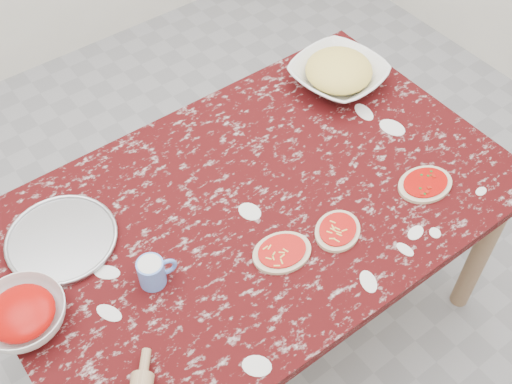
% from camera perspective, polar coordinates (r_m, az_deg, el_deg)
% --- Properties ---
extents(ground, '(4.00, 4.00, 0.00)m').
position_cam_1_polar(ground, '(2.61, -0.00, -11.34)').
color(ground, gray).
extents(worktable, '(1.60, 1.00, 0.75)m').
position_cam_1_polar(worktable, '(2.05, -0.00, -2.39)').
color(worktable, '#370809').
rests_on(worktable, ground).
extents(pizza_tray, '(0.34, 0.34, 0.01)m').
position_cam_1_polar(pizza_tray, '(1.97, -16.88, -4.08)').
color(pizza_tray, '#B2B2B7').
rests_on(pizza_tray, worktable).
extents(sauce_bowl, '(0.29, 0.29, 0.07)m').
position_cam_1_polar(sauce_bowl, '(1.83, -20.00, -10.31)').
color(sauce_bowl, white).
rests_on(sauce_bowl, worktable).
extents(cheese_bowl, '(0.37, 0.37, 0.08)m').
position_cam_1_polar(cheese_bowl, '(2.36, 7.32, 10.24)').
color(cheese_bowl, white).
rests_on(cheese_bowl, worktable).
extents(flour_mug, '(0.11, 0.08, 0.09)m').
position_cam_1_polar(flour_mug, '(1.80, -9.17, -7.02)').
color(flour_mug, '#618CE8').
rests_on(flour_mug, worktable).
extents(pizza_left, '(0.20, 0.17, 0.02)m').
position_cam_1_polar(pizza_left, '(1.86, 2.32, -5.38)').
color(pizza_left, beige).
rests_on(pizza_left, worktable).
extents(pizza_mid, '(0.20, 0.18, 0.02)m').
position_cam_1_polar(pizza_mid, '(1.92, 7.26, -3.43)').
color(pizza_mid, beige).
rests_on(pizza_mid, worktable).
extents(pizza_right, '(0.20, 0.16, 0.02)m').
position_cam_1_polar(pizza_right, '(2.09, 14.80, 0.68)').
color(pizza_right, beige).
rests_on(pizza_right, worktable).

